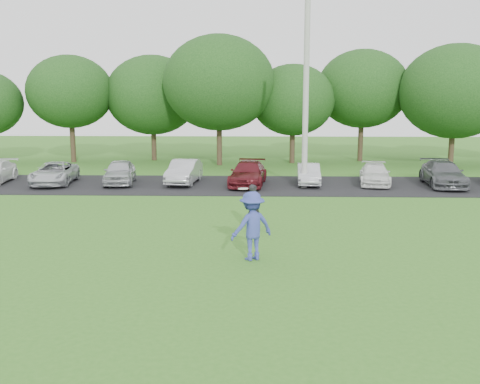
# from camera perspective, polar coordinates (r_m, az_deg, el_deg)

# --- Properties ---
(ground) EXTENTS (100.00, 100.00, 0.00)m
(ground) POSITION_cam_1_polar(r_m,az_deg,el_deg) (15.08, -0.45, -7.17)
(ground) COLOR #356F1F
(ground) RESTS_ON ground
(parking_lot) EXTENTS (32.00, 6.50, 0.03)m
(parking_lot) POSITION_cam_1_polar(r_m,az_deg,el_deg) (27.77, 0.66, 0.75)
(parking_lot) COLOR black
(parking_lot) RESTS_ON ground
(utility_pole) EXTENTS (0.28, 0.28, 9.09)m
(utility_pole) POSITION_cam_1_polar(r_m,az_deg,el_deg) (26.76, 7.04, 10.07)
(utility_pole) COLOR #AAABA5
(utility_pole) RESTS_ON ground
(frisbee_player) EXTENTS (1.43, 1.24, 2.08)m
(frisbee_player) POSITION_cam_1_polar(r_m,az_deg,el_deg) (14.80, 1.28, -3.63)
(frisbee_player) COLOR #364199
(frisbee_player) RESTS_ON ground
(camera_bystander) EXTENTS (0.68, 0.65, 1.57)m
(camera_bystander) POSITION_cam_1_polar(r_m,az_deg,el_deg) (18.17, 1.49, -1.66)
(camera_bystander) COLOR black
(camera_bystander) RESTS_ON ground
(parked_cars) EXTENTS (29.01, 4.59, 1.25)m
(parked_cars) POSITION_cam_1_polar(r_m,az_deg,el_deg) (27.78, 0.60, 2.00)
(parked_cars) COLOR white
(parked_cars) RESTS_ON parking_lot
(tree_row) EXTENTS (42.39, 9.85, 8.64)m
(tree_row) POSITION_cam_1_polar(r_m,az_deg,el_deg) (37.18, 3.38, 10.62)
(tree_row) COLOR #38281C
(tree_row) RESTS_ON ground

